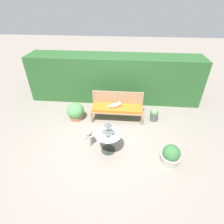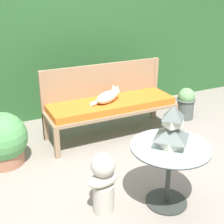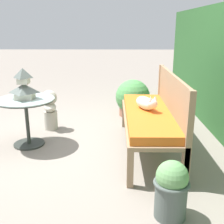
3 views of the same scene
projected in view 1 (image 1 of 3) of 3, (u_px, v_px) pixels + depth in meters
ground at (108, 138)px, 5.16m from camera, size 30.00×30.00×0.00m
foliage_hedge_back at (114, 78)px, 6.72m from camera, size 6.40×1.05×1.71m
garden_bench at (117, 109)px, 5.73m from camera, size 1.68×0.56×0.49m
bench_backrest at (118, 99)px, 5.81m from camera, size 1.68×0.06×0.91m
cat at (115, 105)px, 5.63m from camera, size 0.45×0.27×0.19m
patio_table at (108, 137)px, 4.50m from camera, size 0.69×0.69×0.59m
pagoda_birdhouse at (108, 129)px, 4.35m from camera, size 0.27×0.27×0.37m
garden_bust at (88, 137)px, 4.76m from camera, size 0.32×0.22×0.57m
potted_plant_bench_right at (76, 112)px, 5.83m from camera, size 0.56×0.56×0.59m
potted_plant_path_edge at (154, 114)px, 5.77m from camera, size 0.28×0.28×0.47m
potted_plant_table_near at (171, 155)px, 4.34m from camera, size 0.51×0.51×0.50m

